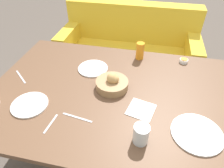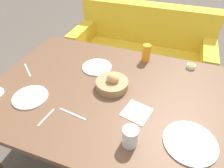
# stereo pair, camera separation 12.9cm
# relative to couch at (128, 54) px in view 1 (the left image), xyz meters

# --- Properties ---
(ground_plane) EXTENTS (10.00, 10.00, 0.00)m
(ground_plane) POSITION_rel_couch_xyz_m (0.06, -1.21, -0.32)
(ground_plane) COLOR #564C44
(dining_table) EXTENTS (1.60, 1.09, 0.77)m
(dining_table) POSITION_rel_couch_xyz_m (0.06, -1.21, 0.37)
(dining_table) COLOR brown
(dining_table) RESTS_ON ground_plane
(couch) EXTENTS (1.57, 0.70, 0.88)m
(couch) POSITION_rel_couch_xyz_m (0.00, 0.00, 0.00)
(couch) COLOR gold
(couch) RESTS_ON ground_plane
(bread_basket) EXTENTS (0.21, 0.21, 0.11)m
(bread_basket) POSITION_rel_couch_xyz_m (0.05, -1.17, 0.49)
(bread_basket) COLOR #99754C
(bread_basket) RESTS_ON dining_table
(plate_near_left) EXTENTS (0.22, 0.22, 0.01)m
(plate_near_left) POSITION_rel_couch_xyz_m (-0.40, -1.43, 0.46)
(plate_near_left) COLOR white
(plate_near_left) RESTS_ON dining_table
(plate_near_right) EXTENTS (0.26, 0.26, 0.01)m
(plate_near_right) POSITION_rel_couch_xyz_m (0.55, -1.44, 0.46)
(plate_near_right) COLOR white
(plate_near_right) RESTS_ON dining_table
(plate_far_center) EXTENTS (0.22, 0.22, 0.01)m
(plate_far_center) POSITION_rel_couch_xyz_m (-0.14, -1.00, 0.46)
(plate_far_center) COLOR white
(plate_far_center) RESTS_ON dining_table
(juice_glass) EXTENTS (0.06, 0.06, 0.13)m
(juice_glass) POSITION_rel_couch_xyz_m (0.18, -0.78, 0.52)
(juice_glass) COLOR orange
(juice_glass) RESTS_ON dining_table
(water_tumbler) EXTENTS (0.08, 0.08, 0.11)m
(water_tumbler) POSITION_rel_couch_xyz_m (0.27, -1.54, 0.50)
(water_tumbler) COLOR silver
(water_tumbler) RESTS_ON dining_table
(jam_bowl_honey) EXTENTS (0.06, 0.06, 0.03)m
(jam_bowl_honey) POSITION_rel_couch_xyz_m (0.52, -0.77, 0.47)
(jam_bowl_honey) COLOR white
(jam_bowl_honey) RESTS_ON dining_table
(fork_silver) EXTENTS (0.18, 0.04, 0.00)m
(fork_silver) POSITION_rel_couch_xyz_m (-0.09, -1.47, 0.45)
(fork_silver) COLOR #B7B7BC
(fork_silver) RESTS_ON dining_table
(knife_silver) EXTENTS (0.15, 0.12, 0.00)m
(knife_silver) POSITION_rel_couch_xyz_m (-0.60, -1.20, 0.45)
(knife_silver) COLOR #B7B7BC
(knife_silver) RESTS_ON dining_table
(spoon_coffee) EXTENTS (0.03, 0.14, 0.00)m
(spoon_coffee) POSITION_rel_couch_xyz_m (-0.21, -1.54, 0.45)
(spoon_coffee) COLOR #B7B7BC
(spoon_coffee) RESTS_ON dining_table
(napkin) EXTENTS (0.18, 0.18, 0.00)m
(napkin) POSITION_rel_couch_xyz_m (0.25, -1.33, 0.45)
(napkin) COLOR white
(napkin) RESTS_ON dining_table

